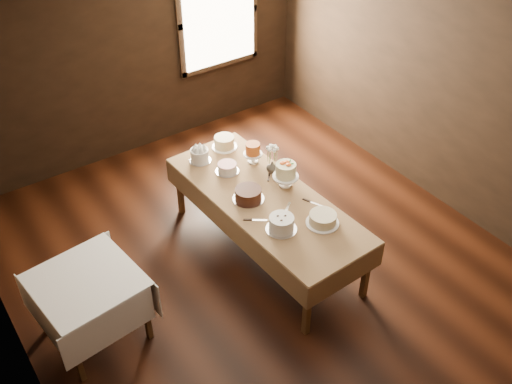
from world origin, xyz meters
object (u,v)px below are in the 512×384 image
object	(u,v)px
cake_server_d	(270,172)
cake_server_e	(260,220)
cake_speckled	(224,142)
cake_chocolate	(248,195)
cake_swirl	(281,224)
cake_server_c	(244,188)
cake_meringue	(200,156)
cake_server_a	(288,206)
display_table	(266,201)
cake_lattice	(227,168)
cake_server_b	(317,204)
side_table	(87,286)
cake_caramel	(253,154)
cake_cream	(323,219)
flower_vase	(272,167)
cake_flowers	(286,176)

from	to	relation	value
cake_server_d	cake_server_e	distance (m)	0.82
cake_speckled	cake_chocolate	size ratio (longest dim) A/B	0.84
cake_chocolate	cake_swirl	xyz separation A→B (m)	(-0.00, -0.58, 0.01)
cake_speckled	cake_swirl	distance (m)	1.59
cake_server_d	cake_swirl	bearing A→B (deg)	-167.28
cake_chocolate	cake_server_c	size ratio (longest dim) A/B	1.63
cake_server_c	cake_chocolate	bearing A→B (deg)	132.40
cake_meringue	cake_server_a	distance (m)	1.27
display_table	cake_speckled	size ratio (longest dim) A/B	7.68
cake_swirl	cake_server_a	bearing A→B (deg)	42.13
cake_speckled	cake_server_c	size ratio (longest dim) A/B	1.36
cake_server_a	cake_lattice	bearing A→B (deg)	64.14
display_table	cake_server_a	size ratio (longest dim) A/B	10.48
cake_server_b	cake_server_e	bearing A→B (deg)	-125.71
side_table	cake_lattice	xyz separation A→B (m)	(1.93, 0.64, 0.15)
cake_speckled	cake_server_b	distance (m)	1.47
display_table	cake_meringue	distance (m)	1.00
display_table	cake_lattice	size ratio (longest dim) A/B	8.73
cake_lattice	cake_caramel	distance (m)	0.35
cake_cream	cake_server_e	distance (m)	0.63
cake_meringue	cake_cream	xyz separation A→B (m)	(0.45, -1.63, -0.02)
cake_lattice	cake_server_b	world-z (taller)	cake_lattice
side_table	cake_server_b	world-z (taller)	cake_server_b
cake_chocolate	cake_server_a	distance (m)	0.43
cake_caramel	cake_server_d	distance (m)	0.30
cake_speckled	cake_server_c	bearing A→B (deg)	-108.01
cake_swirl	display_table	bearing A→B (deg)	70.95
cake_server_d	cake_server_a	bearing A→B (deg)	-156.40
cake_swirl	cake_server_b	world-z (taller)	cake_swirl
cake_caramel	cake_server_c	bearing A→B (deg)	-135.49
cake_lattice	cake_cream	distance (m)	1.31
cake_server_a	side_table	bearing A→B (deg)	136.01
cake_meringue	cake_lattice	distance (m)	0.38
cake_caramel	cake_server_e	distance (m)	1.03
cake_server_a	cake_server_c	bearing A→B (deg)	73.78
cake_server_a	cake_server_c	world-z (taller)	same
cake_speckled	cake_server_e	distance (m)	1.38
flower_vase	cake_chocolate	bearing A→B (deg)	-152.67
cake_speckled	cake_lattice	size ratio (longest dim) A/B	1.14
side_table	cake_server_a	bearing A→B (deg)	-6.25
cake_lattice	cake_chocolate	size ratio (longest dim) A/B	0.74
display_table	cake_cream	xyz separation A→B (m)	(0.22, -0.66, 0.11)
cake_cream	cake_server_c	size ratio (longest dim) A/B	1.58
cake_speckled	cake_flowers	world-z (taller)	cake_flowers
cake_speckled	cake_cream	xyz separation A→B (m)	(0.07, -1.71, -0.01)
side_table	cake_server_d	size ratio (longest dim) A/B	4.13
cake_meringue	cake_caramel	distance (m)	0.60
cake_meringue	cake_swirl	bearing A→B (deg)	-87.77
cake_swirl	cake_server_b	bearing A→B (deg)	10.86
cake_server_d	cake_flowers	bearing A→B (deg)	-137.37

